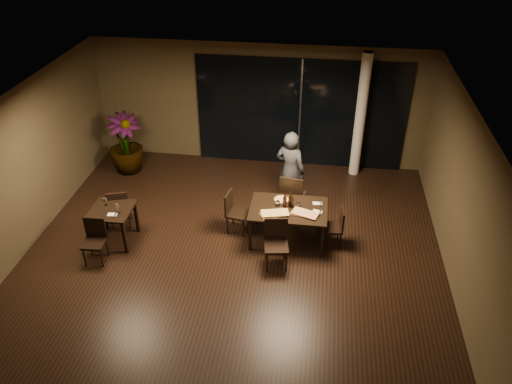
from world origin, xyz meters
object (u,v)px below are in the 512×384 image
object	(u,v)px
bottle_b	(292,201)
bottle_c	(290,199)
diner	(290,171)
potted_plant	(125,144)
chair_main_far	(292,195)
chair_side_near	(95,238)
chair_main_near	(276,240)
chair_main_right	(336,225)
chair_main_left	(234,210)
bottle_a	(285,201)
main_table	(288,211)
chair_side_far	(119,207)
side_table	(112,215)

from	to	relation	value
bottle_b	bottle_c	world-z (taller)	bottle_c
diner	potted_plant	size ratio (longest dim) A/B	1.24
chair_main_far	chair_side_near	bearing A→B (deg)	35.93
chair_main_near	chair_main_right	xyz separation A→B (m)	(1.10, 0.70, -0.06)
chair_main_left	chair_main_right	xyz separation A→B (m)	(2.05, -0.21, -0.03)
chair_main_right	bottle_a	size ratio (longest dim) A/B	2.53
main_table	chair_side_far	world-z (taller)	chair_side_far
chair_side_near	chair_main_near	bearing A→B (deg)	1.97
chair_main_near	potted_plant	xyz separation A→B (m)	(-3.96, 2.96, 0.21)
chair_side_near	bottle_a	bearing A→B (deg)	13.75
main_table	potted_plant	bearing A→B (deg)	151.63
main_table	chair_main_near	world-z (taller)	chair_main_near
chair_side_far	bottle_a	distance (m)	3.39
chair_main_far	chair_main_right	world-z (taller)	chair_main_far
side_table	potted_plant	bearing A→B (deg)	104.75
chair_main_right	main_table	bearing A→B (deg)	-98.37
chair_main_near	potted_plant	world-z (taller)	potted_plant
bottle_c	side_table	bearing A→B (deg)	-170.48
chair_main_left	chair_side_near	world-z (taller)	chair_main_left
chair_main_right	bottle_c	size ratio (longest dim) A/B	2.55
chair_side_near	bottle_a	distance (m)	3.65
chair_side_near	bottle_b	bearing A→B (deg)	13.54
side_table	diner	size ratio (longest dim) A/B	0.44
chair_main_far	chair_side_far	size ratio (longest dim) A/B	1.17
side_table	bottle_b	world-z (taller)	bottle_b
chair_main_left	diner	size ratio (longest dim) A/B	0.49
bottle_a	bottle_b	xyz separation A→B (m)	(0.14, 0.03, -0.02)
chair_side_far	bottle_b	bearing A→B (deg)	163.54
chair_main_left	potted_plant	xyz separation A→B (m)	(-3.01, 2.06, 0.24)
chair_side_far	bottle_a	world-z (taller)	bottle_a
main_table	bottle_a	xyz separation A→B (m)	(-0.08, 0.01, 0.24)
potted_plant	bottle_b	distance (m)	4.72
chair_side_far	bottle_c	xyz separation A→B (m)	(3.46, 0.13, 0.41)
bottle_b	main_table	bearing A→B (deg)	-145.95
main_table	chair_side_far	bearing A→B (deg)	-179.09
chair_main_far	chair_main_left	xyz separation A→B (m)	(-1.13, -0.58, -0.09)
side_table	diner	world-z (taller)	diner
side_table	chair_main_near	size ratio (longest dim) A/B	0.85
chair_main_far	chair_main_near	bearing A→B (deg)	91.80
chair_side_far	diner	world-z (taller)	diner
diner	bottle_a	world-z (taller)	diner
side_table	chair_side_near	size ratio (longest dim) A/B	0.92
chair_side_far	potted_plant	xyz separation A→B (m)	(-0.68, 2.28, 0.23)
chair_main_near	bottle_a	size ratio (longest dim) A/B	2.83
potted_plant	main_table	bearing A→B (deg)	-28.37
main_table	chair_side_far	distance (m)	3.45
bottle_a	chair_side_far	bearing A→B (deg)	-178.86
side_table	potted_plant	xyz separation A→B (m)	(-0.72, 2.72, 0.11)
chair_main_far	side_table	bearing A→B (deg)	28.84
chair_main_near	chair_side_near	distance (m)	3.39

